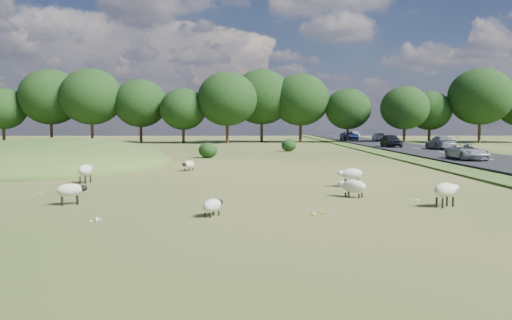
{
  "coord_description": "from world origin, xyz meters",
  "views": [
    {
      "loc": [
        1.84,
        -22.97,
        2.96
      ],
      "look_at": [
        2.0,
        4.0,
        1.0
      ],
      "focal_mm": 35.0,
      "sensor_mm": 36.0,
      "label": 1
    }
  ],
  "objects": [
    {
      "name": "sheep_3",
      "position": [
        -6.51,
        1.79,
        0.66
      ],
      "size": [
        0.64,
        1.32,
        0.94
      ],
      "rotation": [
        0.0,
        0.0,
        1.5
      ],
      "color": "beige",
      "rests_on": "ground"
    },
    {
      "name": "treeline",
      "position": [
        -1.06,
        55.44,
        6.57
      ],
      "size": [
        96.28,
        14.66,
        11.7
      ],
      "color": "black",
      "rests_on": "ground"
    },
    {
      "name": "road",
      "position": [
        20.0,
        30.0,
        0.12
      ],
      "size": [
        8.0,
        150.0,
        0.25
      ],
      "primitive_type": "cube",
      "color": "black",
      "rests_on": "ground"
    },
    {
      "name": "car_4",
      "position": [
        21.9,
        30.11,
        0.97
      ],
      "size": [
        2.01,
        4.95,
        1.44
      ],
      "primitive_type": "imported",
      "rotation": [
        0.0,
        0.0,
        3.14
      ],
      "color": "#9FA1A7",
      "rests_on": "road"
    },
    {
      "name": "mound",
      "position": [
        -12.0,
        12.0,
        0.0
      ],
      "size": [
        16.0,
        20.0,
        4.0
      ],
      "primitive_type": "ellipsoid",
      "color": "#33561E",
      "rests_on": "ground"
    },
    {
      "name": "car_5",
      "position": [
        18.1,
        35.62,
        1.0
      ],
      "size": [
        1.78,
        4.43,
        1.51
      ],
      "primitive_type": "imported",
      "color": "black",
      "rests_on": "road"
    },
    {
      "name": "shrubs",
      "position": [
        -3.22,
        26.01,
        0.66
      ],
      "size": [
        22.88,
        12.05,
        1.34
      ],
      "color": "black",
      "rests_on": "ground"
    },
    {
      "name": "sheep_2",
      "position": [
        8.7,
        -5.42,
        0.61
      ],
      "size": [
        1.23,
        0.99,
        0.88
      ],
      "rotation": [
        0.0,
        0.0,
        0.56
      ],
      "color": "beige",
      "rests_on": "ground"
    },
    {
      "name": "sheep_1",
      "position": [
        6.44,
        0.26,
        0.61
      ],
      "size": [
        1.23,
        0.59,
        0.88
      ],
      "rotation": [
        0.0,
        0.0,
        3.2
      ],
      "color": "beige",
      "rests_on": "ground"
    },
    {
      "name": "car_1",
      "position": [
        21.9,
        75.59,
        0.87
      ],
      "size": [
        1.75,
        4.3,
        1.25
      ],
      "primitive_type": "imported",
      "rotation": [
        0.0,
        0.0,
        3.14
      ],
      "color": "white",
      "rests_on": "road"
    },
    {
      "name": "car_0",
      "position": [
        18.1,
        14.63,
        0.86
      ],
      "size": [
        2.02,
        4.38,
        1.22
      ],
      "primitive_type": "imported",
      "color": "#B3B6BB",
      "rests_on": "road"
    },
    {
      "name": "car_2",
      "position": [
        18.1,
        61.05,
        0.98
      ],
      "size": [
        2.41,
        5.22,
        1.45
      ],
      "primitive_type": "imported",
      "color": "navy",
      "rests_on": "road"
    },
    {
      "name": "sheep_0",
      "position": [
        -2.21,
        8.25,
        0.42
      ],
      "size": [
        0.87,
        1.18,
        0.66
      ],
      "rotation": [
        0.0,
        0.0,
        4.24
      ],
      "color": "beige",
      "rests_on": "ground"
    },
    {
      "name": "ground",
      "position": [
        0.0,
        20.0,
        0.0
      ],
      "size": [
        160.0,
        160.0,
        0.0
      ],
      "primitive_type": "plane",
      "color": "#2A4B17",
      "rests_on": "ground"
    },
    {
      "name": "car_7",
      "position": [
        21.9,
        56.76,
        0.86
      ],
      "size": [
        1.3,
        3.72,
        1.23
      ],
      "primitive_type": "imported",
      "rotation": [
        0.0,
        0.0,
        3.14
      ],
      "color": "#A0A2A7",
      "rests_on": "road"
    },
    {
      "name": "sheep_5",
      "position": [
        -4.83,
        -4.87,
        0.55
      ],
      "size": [
        1.12,
        0.85,
        0.79
      ],
      "rotation": [
        0.0,
        0.0,
        0.49
      ],
      "color": "beige",
      "rests_on": "ground"
    },
    {
      "name": "sheep_6",
      "position": [
        0.54,
        -7.18,
        0.36
      ],
      "size": [
        0.78,
        1.02,
        0.58
      ],
      "rotation": [
        0.0,
        0.0,
        1.06
      ],
      "color": "beige",
      "rests_on": "ground"
    },
    {
      "name": "sheep_4",
      "position": [
        5.88,
        -3.02,
        0.45
      ],
      "size": [
        1.21,
        1.09,
        0.72
      ],
      "rotation": [
        0.0,
        0.0,
        2.45
      ],
      "color": "beige",
      "rests_on": "ground"
    }
  ]
}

